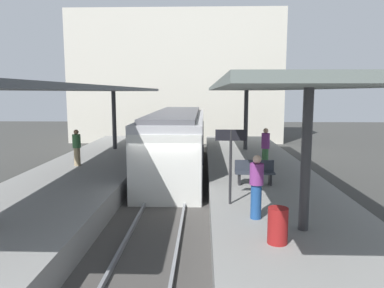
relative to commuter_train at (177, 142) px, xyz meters
name	(u,v)px	position (x,y,z in m)	size (l,w,h in m)	color
ground_plane	(167,206)	(0.00, -5.33, -1.73)	(80.00, 80.00, 0.00)	#383835
platform_left	(67,192)	(-3.80, -5.33, -1.23)	(4.40, 28.00, 1.00)	gray
platform_right	(268,194)	(3.80, -5.33, -1.23)	(4.40, 28.00, 1.00)	gray
track_ballast	(167,203)	(0.00, -5.33, -1.63)	(3.20, 28.00, 0.20)	#423F3D
rail_near_side	(148,199)	(-0.72, -5.33, -1.46)	(0.08, 28.00, 0.14)	slate
rail_far_side	(186,199)	(0.72, -5.33, -1.46)	(0.08, 28.00, 0.14)	slate
commuter_train	(177,142)	(0.00, 0.00, 0.00)	(2.78, 12.19, 3.10)	#ADADB2
canopy_left	(75,90)	(-3.80, -3.93, 2.64)	(4.18, 21.00, 3.50)	#333335
canopy_right	(265,89)	(3.80, -3.93, 2.69)	(4.18, 21.00, 3.55)	#333335
platform_bench	(255,171)	(3.22, -5.82, -0.26)	(1.40, 0.41, 0.86)	black
platform_sign	(231,150)	(2.18, -8.21, 0.90)	(0.90, 0.08, 2.21)	#262628
litter_bin	(278,226)	(3.02, -11.07, -0.33)	(0.44, 0.44, 0.80)	maroon
passenger_near_bench	(77,147)	(-4.29, -2.66, 0.12)	(0.36, 0.36, 1.63)	#998460
passenger_mid_platform	(265,147)	(4.11, -2.69, 0.16)	(0.36, 0.36, 1.72)	#386B3D
passenger_far_end	(256,186)	(2.77, -9.47, 0.15)	(0.36, 0.36, 1.69)	navy
station_building_backdrop	(177,78)	(-1.02, 14.67, 3.77)	(18.00, 6.00, 11.00)	beige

